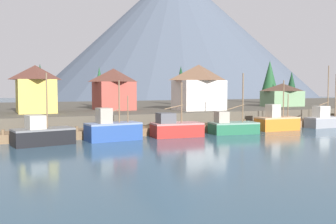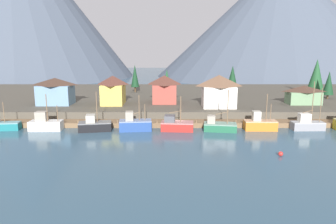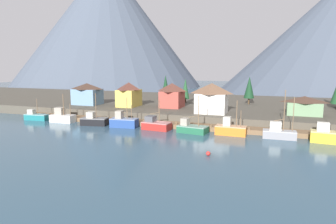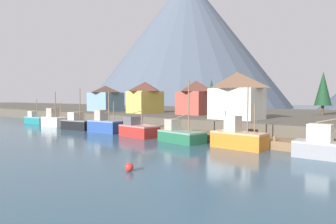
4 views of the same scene
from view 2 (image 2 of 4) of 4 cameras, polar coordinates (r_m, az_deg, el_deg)
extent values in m
cube|color=#335166|center=(84.11, 1.21, 0.07)|extent=(400.00, 400.00, 1.00)
cube|color=brown|center=(66.30, 1.53, -2.07)|extent=(80.00, 4.00, 1.00)
cylinder|color=brown|center=(72.98, -27.99, -1.92)|extent=(0.36, 0.36, 1.60)
cylinder|color=brown|center=(69.59, -22.16, -2.01)|extent=(0.36, 0.36, 1.60)
cylinder|color=brown|center=(66.98, -15.80, -2.09)|extent=(0.36, 0.36, 1.60)
cylinder|color=brown|center=(65.26, -9.03, -2.14)|extent=(0.36, 0.36, 1.60)
cylinder|color=brown|center=(64.49, -1.98, -2.17)|extent=(0.36, 0.36, 1.60)
cylinder|color=brown|center=(64.71, 5.12, -2.16)|extent=(0.36, 0.36, 1.60)
cylinder|color=brown|center=(65.91, 12.07, -2.12)|extent=(0.36, 0.36, 1.60)
cylinder|color=brown|center=(68.03, 18.68, -2.06)|extent=(0.36, 0.36, 1.60)
cylinder|color=brown|center=(71.00, 24.81, -1.97)|extent=(0.36, 0.36, 1.60)
cube|color=#4C473D|center=(95.63, 1.06, 2.48)|extent=(400.00, 56.00, 2.50)
cone|color=#475160|center=(210.26, -25.88, 17.62)|extent=(132.40, 132.40, 86.57)
cone|color=#475160|center=(203.51, 19.35, 15.45)|extent=(142.24, 142.24, 66.21)
cube|color=#196B70|center=(70.75, -27.47, -2.34)|extent=(6.45, 2.86, 1.37)
cube|color=#679496|center=(70.58, -27.53, -1.72)|extent=(6.45, 2.86, 0.20)
cylinder|color=brown|center=(70.07, -27.44, -0.02)|extent=(0.15, 0.15, 4.06)
cube|color=silver|center=(67.15, -21.05, -2.35)|extent=(6.34, 2.96, 1.68)
cube|color=silver|center=(66.95, -21.11, -1.57)|extent=(6.34, 2.96, 0.20)
cube|color=gray|center=(67.00, -21.79, -0.70)|extent=(2.16, 1.85, 1.86)
cylinder|color=brown|center=(66.31, -20.97, 0.75)|extent=(0.18, 0.18, 5.30)
cylinder|color=brown|center=(65.88, -19.29, -0.17)|extent=(0.15, 0.15, 3.10)
cube|color=black|center=(63.78, -12.97, -2.61)|extent=(6.67, 3.98, 1.58)
cube|color=slate|center=(63.58, -13.00, -1.84)|extent=(6.67, 3.98, 0.20)
cube|color=#B2AD9E|center=(63.46, -13.75, -1.13)|extent=(2.07, 2.56, 1.45)
cylinder|color=brown|center=(62.95, -12.70, 0.91)|extent=(0.17, 0.17, 5.97)
cube|color=navy|center=(62.73, -5.87, -2.48)|extent=(6.50, 3.45, 1.86)
cube|color=#6C7DA2|center=(62.50, -5.89, -1.56)|extent=(6.50, 3.45, 0.20)
cube|color=gray|center=(62.31, -6.94, -0.70)|extent=(1.66, 2.01, 1.76)
cylinder|color=brown|center=(61.99, -5.22, 0.77)|extent=(0.16, 0.16, 4.94)
cylinder|color=brown|center=(62.16, -4.18, -0.02)|extent=(0.14, 0.14, 3.17)
cylinder|color=brown|center=(62.21, -6.01, -0.31)|extent=(2.16, 0.32, 0.73)
cube|color=maroon|center=(62.38, 1.69, -2.65)|extent=(6.50, 3.62, 1.56)
cube|color=#AD6C6A|center=(62.17, 1.70, -1.86)|extent=(6.50, 3.62, 0.20)
cube|color=#4C4C51|center=(62.11, 0.33, -1.18)|extent=(2.18, 2.42, 1.27)
cylinder|color=brown|center=(61.60, 2.30, 0.52)|extent=(0.18, 0.18, 5.07)
cylinder|color=brown|center=(61.76, 1.35, 0.03)|extent=(2.53, 0.35, 0.60)
cube|color=#1E5B3D|center=(63.00, 9.36, -2.76)|extent=(6.65, 4.03, 1.33)
cube|color=gray|center=(62.83, 9.38, -2.09)|extent=(6.65, 4.03, 0.20)
cube|color=gray|center=(62.63, 7.80, -1.29)|extent=(1.75, 2.00, 1.48)
cylinder|color=brown|center=(62.19, 10.72, 0.93)|extent=(0.18, 0.18, 6.59)
cylinder|color=brown|center=(62.38, 9.75, -0.18)|extent=(2.47, 0.49, 0.79)
cube|color=#CC6B1E|center=(65.35, 16.24, -2.38)|extent=(6.32, 2.80, 1.73)
cube|color=tan|center=(65.14, 16.28, -1.55)|extent=(6.32, 2.80, 0.20)
cube|color=#B2AD9E|center=(64.73, 15.63, -0.66)|extent=(1.54, 1.67, 1.86)
cylinder|color=brown|center=(64.90, 17.33, 0.83)|extent=(0.17, 0.17, 5.31)
cylinder|color=brown|center=(65.31, 17.99, -0.05)|extent=(0.14, 0.14, 3.30)
cube|color=gray|center=(68.72, 23.78, -2.37)|extent=(6.31, 2.61, 1.43)
cube|color=#9F9FA2|center=(68.54, 23.83, -1.70)|extent=(6.31, 2.61, 0.20)
cube|color=silver|center=(68.02, 23.30, -0.93)|extent=(2.16, 1.73, 1.71)
cylinder|color=brown|center=(68.12, 24.61, 1.67)|extent=(0.16, 0.16, 7.98)
cylinder|color=brown|center=(68.97, 25.80, 1.13)|extent=(0.14, 0.14, 6.70)
cylinder|color=brown|center=(68.06, 23.86, 0.09)|extent=(2.04, 0.18, 0.59)
cube|color=#6B8E66|center=(84.63, 23.15, 2.35)|extent=(7.70, 4.37, 3.06)
pyramid|color=#422D23|center=(84.35, 23.27, 3.89)|extent=(8.09, 4.59, 1.51)
cube|color=#6689A8|center=(81.91, -19.54, 2.94)|extent=(7.89, 5.81, 4.73)
pyramid|color=#422D23|center=(81.55, -19.69, 5.19)|extent=(8.28, 6.10, 1.75)
cube|color=#9E4238|center=(79.76, -0.63, 3.35)|extent=(5.82, 6.39, 4.65)
pyramid|color=brown|center=(79.37, -0.64, 5.81)|extent=(6.11, 6.71, 2.23)
cube|color=silver|center=(74.30, 9.09, 2.72)|extent=(7.45, 5.58, 4.88)
pyramid|color=brown|center=(73.85, 9.18, 5.59)|extent=(7.82, 5.86, 2.61)
cube|color=gold|center=(78.79, -9.81, 3.16)|extent=(5.21, 6.98, 4.86)
pyramid|color=brown|center=(78.39, -9.90, 5.69)|extent=(5.48, 7.33, 2.13)
cylinder|color=#4C3823|center=(96.54, 11.41, 3.66)|extent=(0.50, 0.50, 1.90)
cone|color=#14381E|center=(96.10, 11.51, 6.19)|extent=(3.15, 3.15, 6.66)
cylinder|color=#4C3823|center=(91.35, -0.21, 3.27)|extent=(0.50, 0.50, 1.28)
cone|color=#1E4C28|center=(90.91, -0.21, 5.69)|extent=(2.58, 2.58, 6.47)
cylinder|color=#4C3823|center=(103.85, 24.89, 3.18)|extent=(0.50, 0.50, 1.23)
cone|color=#1E4C28|center=(103.35, 25.12, 6.06)|extent=(4.73, 4.73, 9.28)
cylinder|color=#4C3823|center=(96.90, 26.74, 2.49)|extent=(0.50, 0.50, 1.13)
cone|color=#14381E|center=(96.49, 26.93, 4.67)|extent=(2.91, 2.91, 6.32)
cylinder|color=#4C3823|center=(100.67, -5.92, 4.06)|extent=(0.50, 0.50, 1.69)
cone|color=#14381E|center=(100.24, -5.96, 6.50)|extent=(2.53, 2.53, 6.89)
sphere|color=red|center=(50.68, 19.60, -7.09)|extent=(0.70, 0.70, 0.70)
camera|label=1|loc=(27.78, -44.36, -12.34)|focal=40.51mm
camera|label=3|loc=(26.29, 88.93, -3.02)|focal=31.60mm
camera|label=4|loc=(46.61, 48.52, -4.77)|focal=32.03mm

